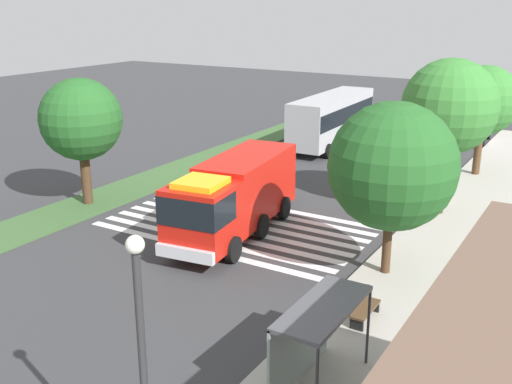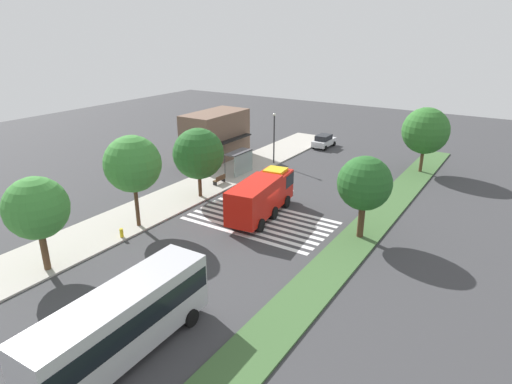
{
  "view_description": "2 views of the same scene",
  "coord_description": "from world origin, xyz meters",
  "views": [
    {
      "loc": [
        21.56,
        14.46,
        10.19
      ],
      "look_at": [
        -1.41,
        0.66,
        1.64
      ],
      "focal_mm": 42.22,
      "sensor_mm": 36.0,
      "label": 1
    },
    {
      "loc": [
        -29.59,
        -18.01,
        15.45
      ],
      "look_at": [
        0.89,
        1.5,
        1.77
      ],
      "focal_mm": 30.63,
      "sensor_mm": 36.0,
      "label": 2
    }
  ],
  "objects": [
    {
      "name": "parked_car_west",
      "position": [
        -25.06,
        5.59,
        0.86
      ],
      "size": [
        4.62,
        2.29,
        1.67
      ],
      "rotation": [
        0.0,
        0.0,
        0.06
      ],
      "color": "silver",
      "rests_on": "ground_plane"
    },
    {
      "name": "transit_bus",
      "position": [
        -18.29,
        -3.06,
        2.18
      ],
      "size": [
        10.27,
        3.04,
        3.68
      ],
      "rotation": [
        0.0,
        0.0,
        3.17
      ],
      "color": "#B2B2B7",
      "rests_on": "ground_plane"
    },
    {
      "name": "sidewalk",
      "position": [
        0.0,
        9.59,
        0.07
      ],
      "size": [
        60.0,
        5.6,
        0.14
      ],
      "primitive_type": "cube",
      "color": "#ADA89E",
      "rests_on": "ground_plane"
    },
    {
      "name": "ground_plane",
      "position": [
        0.0,
        0.0,
        0.0
      ],
      "size": [
        120.0,
        120.0,
        0.0
      ],
      "primitive_type": "plane",
      "color": "#38383A"
    },
    {
      "name": "median_strip",
      "position": [
        0.0,
        -8.29,
        0.07
      ],
      "size": [
        60.0,
        3.0,
        0.14
      ],
      "primitive_type": "cube",
      "color": "#3D6033",
      "rests_on": "ground_plane"
    },
    {
      "name": "bus_stop_shelter",
      "position": [
        8.63,
        8.42,
        1.89
      ],
      "size": [
        3.5,
        1.4,
        2.46
      ],
      "color": "#4C4C51",
      "rests_on": "sidewalk"
    },
    {
      "name": "bench_near_shelter",
      "position": [
        4.63,
        8.4,
        0.59
      ],
      "size": [
        1.6,
        0.5,
        0.9
      ],
      "color": "#4C3823",
      "rests_on": "sidewalk"
    },
    {
      "name": "sidewalk_tree_west",
      "position": [
        -7.23,
        7.79,
        5.42
      ],
      "size": [
        4.52,
        4.52,
        7.55
      ],
      "color": "#47301E",
      "rests_on": "sidewalk"
    },
    {
      "name": "street_lamp",
      "position": [
        14.05,
        7.39,
        3.7
      ],
      "size": [
        0.36,
        0.36,
        6.01
      ],
      "color": "#2D2D30",
      "rests_on": "sidewalk"
    },
    {
      "name": "sidewalk_tree_center",
      "position": [
        0.72,
        7.79,
        4.37
      ],
      "size": [
        4.81,
        4.81,
        6.64
      ],
      "color": "#47301E",
      "rests_on": "sidewalk"
    },
    {
      "name": "sidewalk_tree_far_west",
      "position": [
        -15.46,
        7.79,
        4.58
      ],
      "size": [
        4.11,
        4.11,
        6.52
      ],
      "color": "#513823",
      "rests_on": "sidewalk"
    },
    {
      "name": "fire_hydrant",
      "position": [
        -9.47,
        7.29,
        0.49
      ],
      "size": [
        0.28,
        0.28,
        0.7
      ],
      "primitive_type": "cylinder",
      "color": "gold",
      "rests_on": "sidewalk"
    },
    {
      "name": "crosswalk",
      "position": [
        -0.79,
        0.0,
        0.01
      ],
      "size": [
        6.75,
        12.22,
        0.01
      ],
      "color": "silver",
      "rests_on": "ground_plane"
    },
    {
      "name": "median_tree_far_west",
      "position": [
        0.66,
        -8.29,
        4.51
      ],
      "size": [
        4.11,
        4.11,
        6.46
      ],
      "color": "#47301E",
      "rests_on": "median_strip"
    },
    {
      "name": "fire_truck",
      "position": [
        0.36,
        0.49,
        1.95
      ],
      "size": [
        9.23,
        3.67,
        3.42
      ],
      "rotation": [
        0.0,
        0.0,
        0.12
      ],
      "color": "red",
      "rests_on": "ground_plane"
    }
  ]
}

